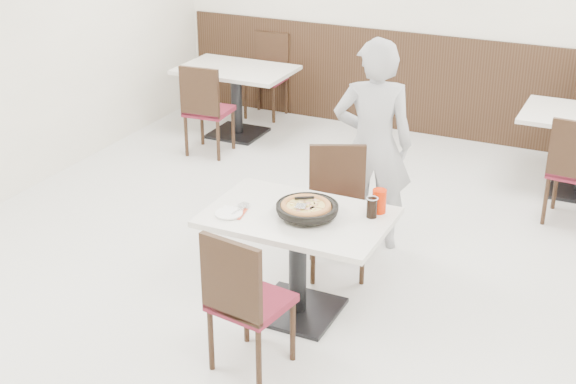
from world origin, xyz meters
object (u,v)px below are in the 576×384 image
at_px(main_table, 298,265).
at_px(bg_table_left, 237,102).
at_px(pizza_pan, 307,211).
at_px(diner_person, 373,146).
at_px(pizza, 306,208).
at_px(chair_near, 251,299).
at_px(red_cup, 379,201).
at_px(chair_far, 338,215).
at_px(side_plate, 229,213).
at_px(cola_glass, 372,208).
at_px(bg_chair_left_near, 209,109).
at_px(bg_chair_left_far, 266,77).

relative_size(main_table, bg_table_left, 1.00).
bearing_deg(pizza_pan, diner_person, 88.63).
bearing_deg(bg_table_left, pizza, -54.21).
distance_m(chair_near, red_cup, 1.10).
bearing_deg(chair_far, side_plate, 37.85).
relative_size(chair_far, diner_person, 0.56).
height_order(pizza, cola_glass, cola_glass).
distance_m(chair_far, pizza, 0.73).
bearing_deg(chair_far, chair_near, 64.12).
xyz_separation_m(main_table, pizza, (0.06, -0.00, 0.44)).
relative_size(red_cup, bg_table_left, 0.13).
bearing_deg(diner_person, chair_near, 65.07).
distance_m(pizza_pan, pizza, 0.02).
height_order(red_cup, bg_table_left, red_cup).
bearing_deg(pizza, diner_person, 88.10).
xyz_separation_m(main_table, pizza_pan, (0.07, -0.01, 0.42)).
distance_m(diner_person, bg_table_left, 2.88).
bearing_deg(main_table, cola_glass, 21.00).
bearing_deg(pizza, red_cup, 33.21).
relative_size(pizza, bg_table_left, 0.28).
xyz_separation_m(cola_glass, bg_chair_left_near, (-2.54, 2.21, -0.34)).
xyz_separation_m(chair_near, bg_table_left, (-2.09, 3.64, -0.10)).
height_order(chair_far, diner_person, diner_person).
distance_m(pizza, side_plate, 0.51).
xyz_separation_m(bg_chair_left_near, bg_chair_left_far, (-0.00, 1.29, 0.00)).
relative_size(chair_near, red_cup, 5.94).
bearing_deg(bg_chair_left_near, bg_table_left, 86.27).
bearing_deg(chair_far, cola_glass, 107.49).
bearing_deg(bg_chair_left_near, chair_near, -59.91).
distance_m(chair_near, bg_chair_left_near, 3.69).
bearing_deg(pizza_pan, red_cup, 34.08).
bearing_deg(bg_chair_left_far, red_cup, 125.04).
distance_m(red_cup, bg_table_left, 3.76).
bearing_deg(diner_person, bg_table_left, -61.31).
relative_size(main_table, chair_far, 1.26).
bearing_deg(main_table, chair_far, 87.42).
bearing_deg(chair_near, pizza_pan, 92.46).
relative_size(diner_person, bg_chair_left_far, 1.78).
distance_m(cola_glass, bg_chair_left_far, 4.34).
relative_size(pizza, side_plate, 1.83).
xyz_separation_m(pizza_pan, diner_person, (0.03, 1.18, 0.05)).
xyz_separation_m(chair_near, cola_glass, (0.45, 0.83, 0.34)).
distance_m(main_table, red_cup, 0.70).
height_order(side_plate, bg_chair_left_far, bg_chair_left_far).
xyz_separation_m(pizza_pan, red_cup, (0.40, 0.27, 0.04)).
relative_size(chair_near, bg_chair_left_far, 1.00).
bearing_deg(chair_far, red_cup, 114.83).
xyz_separation_m(chair_far, pizza_pan, (0.04, -0.65, 0.32)).
relative_size(chair_near, pizza, 2.84).
bearing_deg(chair_far, bg_table_left, -72.22).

